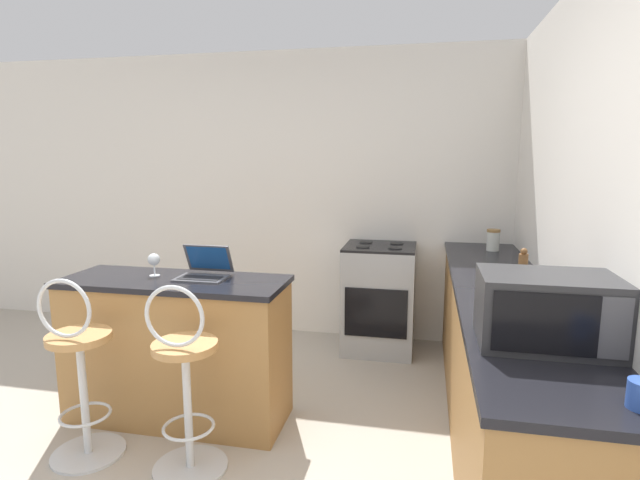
% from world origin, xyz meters
% --- Properties ---
extents(wall_back, '(12.00, 0.06, 2.60)m').
position_xyz_m(wall_back, '(0.00, 2.57, 1.30)').
color(wall_back, silver).
rests_on(wall_back, ground_plane).
extents(breakfast_bar, '(1.41, 0.53, 0.92)m').
position_xyz_m(breakfast_bar, '(-0.30, 0.82, 0.46)').
color(breakfast_bar, '#9E703D').
rests_on(breakfast_bar, ground_plane).
extents(counter_right, '(0.58, 3.07, 0.92)m').
position_xyz_m(counter_right, '(1.69, 1.02, 0.46)').
color(counter_right, '#9E703D').
rests_on(counter_right, ground_plane).
extents(bar_stool_near, '(0.40, 0.40, 1.05)m').
position_xyz_m(bar_stool_near, '(-0.61, 0.31, 0.50)').
color(bar_stool_near, silver).
rests_on(bar_stool_near, ground_plane).
extents(bar_stool_far, '(0.40, 0.40, 1.05)m').
position_xyz_m(bar_stool_far, '(0.02, 0.31, 0.50)').
color(bar_stool_far, silver).
rests_on(bar_stool_far, ground_plane).
extents(laptop, '(0.31, 0.27, 0.20)m').
position_xyz_m(laptop, '(-0.13, 0.90, 0.97)').
color(laptop, '#47474C').
rests_on(laptop, breakfast_bar).
extents(microwave, '(0.53, 0.37, 0.29)m').
position_xyz_m(microwave, '(1.71, 0.13, 1.07)').
color(microwave, '#2D2D30').
rests_on(microwave, counter_right).
extents(stove_range, '(0.60, 0.57, 0.93)m').
position_xyz_m(stove_range, '(0.85, 2.24, 0.46)').
color(stove_range, '#9EA3A8').
rests_on(stove_range, ground_plane).
extents(wine_glass_tall, '(0.08, 0.08, 0.15)m').
position_xyz_m(wine_glass_tall, '(-0.45, 0.86, 1.02)').
color(wine_glass_tall, silver).
rests_on(wine_glass_tall, breakfast_bar).
extents(storage_jar, '(0.10, 0.10, 0.17)m').
position_xyz_m(storage_jar, '(1.76, 2.20, 1.01)').
color(storage_jar, silver).
rests_on(storage_jar, counter_right).
extents(pepper_mill, '(0.05, 0.05, 0.24)m').
position_xyz_m(pepper_mill, '(1.77, 1.02, 1.03)').
color(pepper_mill, brown).
rests_on(pepper_mill, counter_right).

